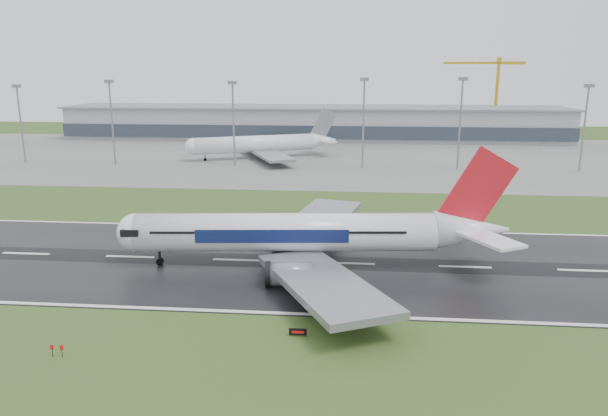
# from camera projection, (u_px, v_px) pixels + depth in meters

# --- Properties ---
(ground) EXTENTS (520.00, 520.00, 0.00)m
(ground) POSITION_uv_depth(u_px,v_px,m) (238.00, 260.00, 100.76)
(ground) COLOR #2F4B1B
(ground) RESTS_ON ground
(runway) EXTENTS (400.00, 45.00, 0.10)m
(runway) POSITION_uv_depth(u_px,v_px,m) (238.00, 260.00, 100.75)
(runway) COLOR black
(runway) RESTS_ON ground
(apron) EXTENTS (400.00, 130.00, 0.08)m
(apron) POSITION_uv_depth(u_px,v_px,m) (303.00, 156.00, 221.60)
(apron) COLOR slate
(apron) RESTS_ON ground
(terminal) EXTENTS (240.00, 36.00, 15.00)m
(terminal) POSITION_uv_depth(u_px,v_px,m) (314.00, 123.00, 277.82)
(terminal) COLOR gray
(terminal) RESTS_ON ground
(main_airliner) EXTENTS (73.31, 70.41, 19.95)m
(main_airliner) POSITION_uv_depth(u_px,v_px,m) (313.00, 209.00, 95.95)
(main_airliner) COLOR white
(main_airliner) RESTS_ON runway
(parked_airliner) EXTENTS (78.69, 76.56, 17.85)m
(parked_airliner) POSITION_uv_depth(u_px,v_px,m) (260.00, 135.00, 214.79)
(parked_airliner) COLOR white
(parked_airliner) RESTS_ON apron
(tower_crane) EXTENTS (39.70, 2.92, 39.56)m
(tower_crane) POSITION_uv_depth(u_px,v_px,m) (496.00, 97.00, 281.37)
(tower_crane) COLOR #BD9515
(tower_crane) RESTS_ON ground
(runway_sign) EXTENTS (2.31, 0.42, 1.04)m
(runway_sign) POSITION_uv_depth(u_px,v_px,m) (298.00, 332.00, 72.05)
(runway_sign) COLOR black
(runway_sign) RESTS_ON ground
(floodmast_0) EXTENTS (0.64, 0.64, 27.03)m
(floodmast_0) POSITION_uv_depth(u_px,v_px,m) (21.00, 126.00, 203.03)
(floodmast_0) COLOR gray
(floodmast_0) RESTS_ON ground
(floodmast_1) EXTENTS (0.64, 0.64, 28.71)m
(floodmast_1) POSITION_uv_depth(u_px,v_px,m) (112.00, 124.00, 199.81)
(floodmast_1) COLOR gray
(floodmast_1) RESTS_ON ground
(floodmast_2) EXTENTS (0.64, 0.64, 28.35)m
(floodmast_2) POSITION_uv_depth(u_px,v_px,m) (234.00, 126.00, 195.97)
(floodmast_2) COLOR gray
(floodmast_2) RESTS_ON ground
(floodmast_3) EXTENTS (0.64, 0.64, 29.57)m
(floodmast_3) POSITION_uv_depth(u_px,v_px,m) (363.00, 125.00, 191.85)
(floodmast_3) COLOR gray
(floodmast_3) RESTS_ON ground
(floodmast_4) EXTENTS (0.64, 0.64, 29.74)m
(floodmast_4) POSITION_uv_depth(u_px,v_px,m) (460.00, 126.00, 188.97)
(floodmast_4) COLOR gray
(floodmast_4) RESTS_ON ground
(floodmast_5) EXTENTS (0.64, 0.64, 27.61)m
(floodmast_5) POSITION_uv_depth(u_px,v_px,m) (584.00, 130.00, 185.66)
(floodmast_5) COLOR gray
(floodmast_5) RESTS_ON ground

